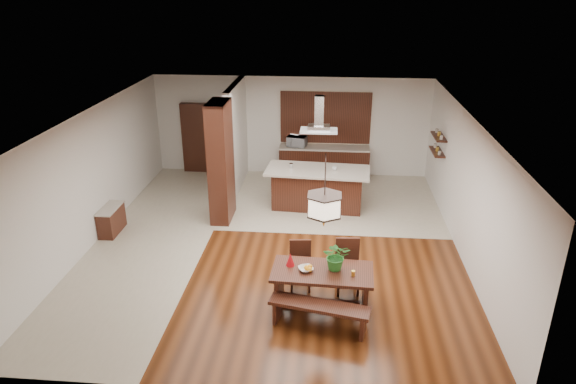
# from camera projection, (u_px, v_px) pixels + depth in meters

# --- Properties ---
(room_shell) EXTENTS (9.00, 9.04, 2.92)m
(room_shell) POSITION_uv_depth(u_px,v_px,m) (274.00, 156.00, 10.66)
(room_shell) COLOR #3D1C0B
(room_shell) RESTS_ON ground
(tile_hallway) EXTENTS (2.50, 9.00, 0.01)m
(tile_hallway) POSITION_uv_depth(u_px,v_px,m) (155.00, 238.00, 11.67)
(tile_hallway) COLOR beige
(tile_hallway) RESTS_ON ground
(tile_kitchen) EXTENTS (5.50, 4.00, 0.01)m
(tile_kitchen) POSITION_uv_depth(u_px,v_px,m) (332.00, 200.00, 13.65)
(tile_kitchen) COLOR beige
(tile_kitchen) RESTS_ON ground
(soffit_band) EXTENTS (8.00, 9.00, 0.02)m
(soffit_band) POSITION_uv_depth(u_px,v_px,m) (273.00, 117.00, 10.34)
(soffit_band) COLOR #35180D
(soffit_band) RESTS_ON room_shell
(partition_pier) EXTENTS (0.45, 1.00, 2.90)m
(partition_pier) POSITION_uv_depth(u_px,v_px,m) (221.00, 162.00, 12.11)
(partition_pier) COLOR black
(partition_pier) RESTS_ON ground
(partition_stub) EXTENTS (0.18, 2.40, 2.90)m
(partition_stub) POSITION_uv_depth(u_px,v_px,m) (237.00, 137.00, 14.04)
(partition_stub) COLOR silver
(partition_stub) RESTS_ON ground
(hallway_console) EXTENTS (0.37, 0.88, 0.63)m
(hallway_console) POSITION_uv_depth(u_px,v_px,m) (111.00, 220.00, 11.82)
(hallway_console) COLOR black
(hallway_console) RESTS_ON ground
(hallway_doorway) EXTENTS (1.10, 0.20, 2.10)m
(hallway_doorway) POSITION_uv_depth(u_px,v_px,m) (201.00, 138.00, 15.31)
(hallway_doorway) COLOR black
(hallway_doorway) RESTS_ON ground
(rear_counter) EXTENTS (2.60, 0.62, 0.95)m
(rear_counter) POSITION_uv_depth(u_px,v_px,m) (324.00, 162.00, 15.05)
(rear_counter) COLOR black
(rear_counter) RESTS_ON ground
(kitchen_window) EXTENTS (2.60, 0.08, 1.50)m
(kitchen_window) POSITION_uv_depth(u_px,v_px,m) (325.00, 117.00, 14.80)
(kitchen_window) COLOR #A67631
(kitchen_window) RESTS_ON room_shell
(shelf_lower) EXTENTS (0.26, 0.90, 0.04)m
(shelf_lower) POSITION_uv_depth(u_px,v_px,m) (437.00, 152.00, 12.99)
(shelf_lower) COLOR black
(shelf_lower) RESTS_ON room_shell
(shelf_upper) EXTENTS (0.26, 0.90, 0.04)m
(shelf_upper) POSITION_uv_depth(u_px,v_px,m) (439.00, 137.00, 12.84)
(shelf_upper) COLOR black
(shelf_upper) RESTS_ON room_shell
(dining_table) EXTENTS (1.81, 0.96, 0.74)m
(dining_table) POSITION_uv_depth(u_px,v_px,m) (322.00, 280.00, 9.06)
(dining_table) COLOR black
(dining_table) RESTS_ON ground
(dining_bench) EXTENTS (1.73, 0.71, 0.48)m
(dining_bench) POSITION_uv_depth(u_px,v_px,m) (319.00, 316.00, 8.60)
(dining_bench) COLOR black
(dining_bench) RESTS_ON ground
(dining_chair_left) EXTENTS (0.45, 0.45, 0.93)m
(dining_chair_left) POSITION_uv_depth(u_px,v_px,m) (300.00, 266.00, 9.64)
(dining_chair_left) COLOR black
(dining_chair_left) RESTS_ON ground
(dining_chair_right) EXTENTS (0.49, 0.49, 1.02)m
(dining_chair_right) POSITION_uv_depth(u_px,v_px,m) (348.00, 267.00, 9.52)
(dining_chair_right) COLOR black
(dining_chair_right) RESTS_ON ground
(pendant_lantern) EXTENTS (0.64, 0.64, 1.31)m
(pendant_lantern) POSITION_uv_depth(u_px,v_px,m) (325.00, 191.00, 8.41)
(pendant_lantern) COLOR beige
(pendant_lantern) RESTS_ON room_shell
(foliage_plant) EXTENTS (0.48, 0.42, 0.52)m
(foliage_plant) POSITION_uv_depth(u_px,v_px,m) (336.00, 256.00, 8.93)
(foliage_plant) COLOR #246A23
(foliage_plant) RESTS_ON dining_table
(fruit_bowl) EXTENTS (0.34, 0.34, 0.06)m
(fruit_bowl) POSITION_uv_depth(u_px,v_px,m) (306.00, 269.00, 8.97)
(fruit_bowl) COLOR beige
(fruit_bowl) RESTS_ON dining_table
(napkin_cone) EXTENTS (0.20, 0.20, 0.24)m
(napkin_cone) POSITION_uv_depth(u_px,v_px,m) (290.00, 259.00, 9.10)
(napkin_cone) COLOR #B40C13
(napkin_cone) RESTS_ON dining_table
(gold_ornament) EXTENTS (0.09, 0.09, 0.09)m
(gold_ornament) POSITION_uv_depth(u_px,v_px,m) (353.00, 273.00, 8.81)
(gold_ornament) COLOR gold
(gold_ornament) RESTS_ON dining_table
(kitchen_island) EXTENTS (2.64, 1.29, 1.06)m
(kitchen_island) POSITION_uv_depth(u_px,v_px,m) (317.00, 188.00, 13.02)
(kitchen_island) COLOR black
(kitchen_island) RESTS_ON ground
(range_hood) EXTENTS (0.90, 0.55, 0.87)m
(range_hood) POSITION_uv_depth(u_px,v_px,m) (319.00, 114.00, 12.28)
(range_hood) COLOR silver
(range_hood) RESTS_ON room_shell
(island_cup) EXTENTS (0.13, 0.13, 0.09)m
(island_cup) POSITION_uv_depth(u_px,v_px,m) (335.00, 169.00, 12.71)
(island_cup) COLOR white
(island_cup) RESTS_ON kitchen_island
(microwave) EXTENTS (0.61, 0.48, 0.30)m
(microwave) POSITION_uv_depth(u_px,v_px,m) (297.00, 141.00, 14.84)
(microwave) COLOR silver
(microwave) RESTS_ON rear_counter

